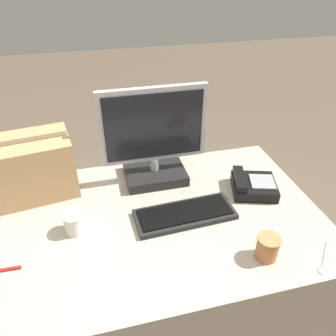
{
  "coord_description": "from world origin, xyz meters",
  "views": [
    {
      "loc": [
        0.0,
        -1.01,
        1.69
      ],
      "look_at": [
        0.29,
        0.13,
        0.91
      ],
      "focal_mm": 35.0,
      "sensor_mm": 36.0,
      "label": 1
    }
  ],
  "objects_px": {
    "desk_phone": "(252,185)",
    "cardboard_box": "(33,167)",
    "spoon": "(323,264)",
    "monitor": "(153,144)",
    "keyboard": "(184,214)",
    "paper_cup_left": "(74,222)",
    "pen_marker": "(1,270)",
    "paper_cup_right": "(267,248)"
  },
  "relations": [
    {
      "from": "paper_cup_right",
      "to": "pen_marker",
      "type": "bearing_deg",
      "value": 170.04
    },
    {
      "from": "desk_phone",
      "to": "cardboard_box",
      "type": "height_order",
      "value": "cardboard_box"
    },
    {
      "from": "keyboard",
      "to": "spoon",
      "type": "height_order",
      "value": "keyboard"
    },
    {
      "from": "monitor",
      "to": "desk_phone",
      "type": "relative_size",
      "value": 2.04
    },
    {
      "from": "keyboard",
      "to": "paper_cup_right",
      "type": "xyz_separation_m",
      "value": [
        0.23,
        -0.28,
        0.03
      ]
    },
    {
      "from": "paper_cup_right",
      "to": "cardboard_box",
      "type": "bearing_deg",
      "value": 143.52
    },
    {
      "from": "monitor",
      "to": "pen_marker",
      "type": "height_order",
      "value": "monitor"
    },
    {
      "from": "cardboard_box",
      "to": "pen_marker",
      "type": "height_order",
      "value": "cardboard_box"
    },
    {
      "from": "desk_phone",
      "to": "cardboard_box",
      "type": "relative_size",
      "value": 0.64
    },
    {
      "from": "paper_cup_right",
      "to": "cardboard_box",
      "type": "xyz_separation_m",
      "value": [
        -0.83,
        0.61,
        0.09
      ]
    },
    {
      "from": "paper_cup_left",
      "to": "cardboard_box",
      "type": "bearing_deg",
      "value": 117.21
    },
    {
      "from": "keyboard",
      "to": "paper_cup_left",
      "type": "relative_size",
      "value": 4.92
    },
    {
      "from": "cardboard_box",
      "to": "pen_marker",
      "type": "xyz_separation_m",
      "value": [
        -0.09,
        -0.45,
        -0.13
      ]
    },
    {
      "from": "pen_marker",
      "to": "desk_phone",
      "type": "bearing_deg",
      "value": -167.19
    },
    {
      "from": "keyboard",
      "to": "spoon",
      "type": "relative_size",
      "value": 3.07
    },
    {
      "from": "paper_cup_left",
      "to": "spoon",
      "type": "distance_m",
      "value": 0.94
    },
    {
      "from": "keyboard",
      "to": "cardboard_box",
      "type": "relative_size",
      "value": 1.15
    },
    {
      "from": "monitor",
      "to": "paper_cup_left",
      "type": "relative_size",
      "value": 5.61
    },
    {
      "from": "paper_cup_left",
      "to": "pen_marker",
      "type": "bearing_deg",
      "value": -150.65
    },
    {
      "from": "paper_cup_right",
      "to": "spoon",
      "type": "xyz_separation_m",
      "value": [
        0.19,
        -0.08,
        -0.05
      ]
    },
    {
      "from": "spoon",
      "to": "cardboard_box",
      "type": "distance_m",
      "value": 1.24
    },
    {
      "from": "desk_phone",
      "to": "spoon",
      "type": "relative_size",
      "value": 1.72
    },
    {
      "from": "desk_phone",
      "to": "cardboard_box",
      "type": "xyz_separation_m",
      "value": [
        -0.96,
        0.24,
        0.1
      ]
    },
    {
      "from": "monitor",
      "to": "keyboard",
      "type": "xyz_separation_m",
      "value": [
        0.06,
        -0.31,
        -0.17
      ]
    },
    {
      "from": "paper_cup_right",
      "to": "desk_phone",
      "type": "bearing_deg",
      "value": 71.17
    },
    {
      "from": "desk_phone",
      "to": "spoon",
      "type": "distance_m",
      "value": 0.46
    },
    {
      "from": "monitor",
      "to": "spoon",
      "type": "xyz_separation_m",
      "value": [
        0.47,
        -0.67,
        -0.18
      ]
    },
    {
      "from": "cardboard_box",
      "to": "spoon",
      "type": "bearing_deg",
      "value": -34.42
    },
    {
      "from": "paper_cup_right",
      "to": "pen_marker",
      "type": "xyz_separation_m",
      "value": [
        -0.93,
        0.16,
        -0.04
      ]
    },
    {
      "from": "paper_cup_left",
      "to": "pen_marker",
      "type": "relative_size",
      "value": 0.68
    },
    {
      "from": "keyboard",
      "to": "paper_cup_right",
      "type": "distance_m",
      "value": 0.36
    },
    {
      "from": "desk_phone",
      "to": "paper_cup_left",
      "type": "height_order",
      "value": "paper_cup_left"
    },
    {
      "from": "paper_cup_left",
      "to": "cardboard_box",
      "type": "distance_m",
      "value": 0.36
    },
    {
      "from": "keyboard",
      "to": "desk_phone",
      "type": "bearing_deg",
      "value": 12.05
    },
    {
      "from": "monitor",
      "to": "keyboard",
      "type": "height_order",
      "value": "monitor"
    },
    {
      "from": "paper_cup_right",
      "to": "cardboard_box",
      "type": "distance_m",
      "value": 1.04
    },
    {
      "from": "paper_cup_left",
      "to": "paper_cup_right",
      "type": "xyz_separation_m",
      "value": [
        0.67,
        -0.31,
        0.0
      ]
    },
    {
      "from": "spoon",
      "to": "cardboard_box",
      "type": "height_order",
      "value": "cardboard_box"
    },
    {
      "from": "paper_cup_left",
      "to": "spoon",
      "type": "bearing_deg",
      "value": -24.31
    },
    {
      "from": "cardboard_box",
      "to": "paper_cup_left",
      "type": "bearing_deg",
      "value": -62.79
    },
    {
      "from": "keyboard",
      "to": "paper_cup_left",
      "type": "bearing_deg",
      "value": 173.72
    },
    {
      "from": "monitor",
      "to": "paper_cup_left",
      "type": "xyz_separation_m",
      "value": [
        -0.38,
        -0.29,
        -0.14
      ]
    }
  ]
}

